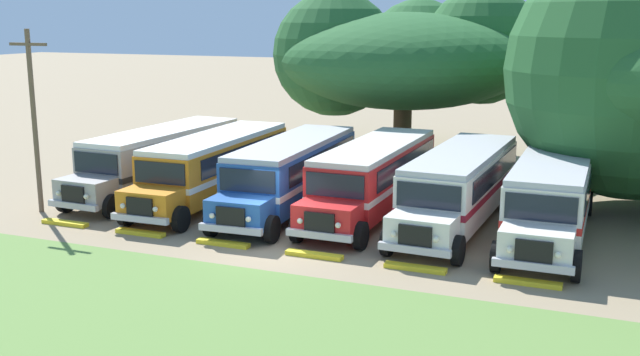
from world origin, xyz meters
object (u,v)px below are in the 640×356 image
at_px(parked_bus_slot_1, 215,164).
at_px(utility_pole, 34,116).
at_px(parked_bus_slot_4, 460,184).
at_px(parked_bus_slot_3, 374,175).
at_px(parked_bus_slot_0, 161,157).
at_px(broad_shade_tree, 405,57).
at_px(parked_bus_slot_5, 552,193).
at_px(parked_bus_slot_2, 291,171).

height_order(parked_bus_slot_1, utility_pole, utility_pole).
height_order(parked_bus_slot_1, parked_bus_slot_4, same).
xyz_separation_m(parked_bus_slot_3, parked_bus_slot_4, (3.59, -0.34, 0.00)).
distance_m(parked_bus_slot_0, broad_shade_tree, 15.15).
bearing_deg(broad_shade_tree, parked_bus_slot_3, -79.73).
xyz_separation_m(parked_bus_slot_0, parked_bus_slot_3, (10.30, -0.12, 0.00)).
xyz_separation_m(parked_bus_slot_1, parked_bus_slot_5, (14.09, -0.03, 0.00)).
distance_m(parked_bus_slot_0, parked_bus_slot_1, 3.29).
xyz_separation_m(parked_bus_slot_1, parked_bus_slot_4, (10.66, 0.19, 0.00)).
distance_m(parked_bus_slot_0, parked_bus_slot_4, 13.90).
relative_size(parked_bus_slot_3, parked_bus_slot_4, 1.00).
height_order(parked_bus_slot_2, utility_pole, utility_pole).
bearing_deg(parked_bus_slot_2, parked_bus_slot_4, 88.78).
bearing_deg(parked_bus_slot_0, parked_bus_slot_5, 90.13).
bearing_deg(parked_bus_slot_1, parked_bus_slot_0, -102.55).
bearing_deg(parked_bus_slot_5, parked_bus_slot_1, -90.33).
height_order(parked_bus_slot_0, utility_pole, utility_pole).
xyz_separation_m(parked_bus_slot_0, parked_bus_slot_1, (3.23, -0.65, 0.00)).
distance_m(parked_bus_slot_4, utility_pole, 17.13).
distance_m(parked_bus_slot_0, utility_pole, 6.17).
distance_m(parked_bus_slot_1, parked_bus_slot_5, 14.09).
relative_size(parked_bus_slot_4, broad_shade_tree, 0.77).
xyz_separation_m(parked_bus_slot_5, utility_pole, (-19.73, -4.48, 2.37)).
bearing_deg(utility_pole, parked_bus_slot_2, 26.09).
xyz_separation_m(parked_bus_slot_3, broad_shade_tree, (-2.22, 12.26, 4.11)).
height_order(parked_bus_slot_2, parked_bus_slot_5, same).
distance_m(parked_bus_slot_1, broad_shade_tree, 14.28).
height_order(parked_bus_slot_4, broad_shade_tree, broad_shade_tree).
relative_size(parked_bus_slot_1, utility_pole, 1.47).
relative_size(parked_bus_slot_2, broad_shade_tree, 0.77).
xyz_separation_m(parked_bus_slot_0, utility_pole, (-2.42, -5.15, 2.37)).
distance_m(parked_bus_slot_4, parked_bus_slot_5, 3.44).
distance_m(parked_bus_slot_1, parked_bus_slot_3, 7.09).
bearing_deg(parked_bus_slot_1, parked_bus_slot_2, 89.39).
xyz_separation_m(parked_bus_slot_2, parked_bus_slot_4, (7.04, 0.16, 0.00)).
height_order(parked_bus_slot_1, broad_shade_tree, broad_shade_tree).
height_order(parked_bus_slot_1, parked_bus_slot_2, same).
xyz_separation_m(parked_bus_slot_2, broad_shade_tree, (1.23, 12.75, 4.11)).
height_order(parked_bus_slot_2, broad_shade_tree, broad_shade_tree).
height_order(parked_bus_slot_4, utility_pole, utility_pole).
bearing_deg(parked_bus_slot_3, broad_shade_tree, -169.15).
bearing_deg(utility_pole, parked_bus_slot_1, 38.58).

